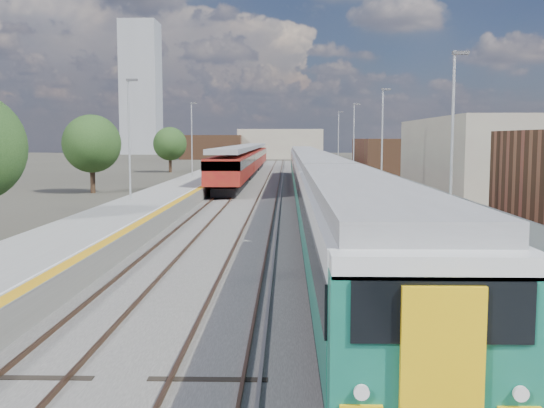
{
  "coord_description": "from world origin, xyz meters",
  "views": [
    {
      "loc": [
        -0.43,
        -5.31,
        4.86
      ],
      "look_at": [
        -1.03,
        20.34,
        2.2
      ],
      "focal_mm": 42.0,
      "sensor_mm": 36.0,
      "label": 1
    }
  ],
  "objects": [
    {
      "name": "ground",
      "position": [
        0.0,
        50.0,
        0.0
      ],
      "size": [
        320.0,
        320.0,
        0.0
      ],
      "primitive_type": "plane",
      "color": "#47443A",
      "rests_on": "ground"
    },
    {
      "name": "ballast_bed",
      "position": [
        -2.25,
        52.5,
        0.03
      ],
      "size": [
        10.5,
        155.0,
        0.06
      ],
      "primitive_type": "cube",
      "color": "#565451",
      "rests_on": "ground"
    },
    {
      "name": "tracks",
      "position": [
        -1.65,
        54.18,
        0.11
      ],
      "size": [
        8.96,
        160.0,
        0.17
      ],
      "color": "#4C3323",
      "rests_on": "ground"
    },
    {
      "name": "platform_right",
      "position": [
        5.28,
        52.49,
        0.54
      ],
      "size": [
        4.7,
        155.0,
        8.52
      ],
      "color": "slate",
      "rests_on": "ground"
    },
    {
      "name": "platform_left",
      "position": [
        -9.05,
        52.49,
        0.52
      ],
      "size": [
        4.3,
        155.0,
        8.52
      ],
      "color": "slate",
      "rests_on": "ground"
    },
    {
      "name": "buildings",
      "position": [
        -18.12,
        138.6,
        10.7
      ],
      "size": [
        72.0,
        185.5,
        40.0
      ],
      "color": "brown",
      "rests_on": "ground"
    },
    {
      "name": "green_train",
      "position": [
        1.5,
        41.98,
        2.2
      ],
      "size": [
        2.84,
        79.13,
        3.13
      ],
      "color": "black",
      "rests_on": "ground"
    },
    {
      "name": "red_train",
      "position": [
        -5.5,
        74.22,
        2.28
      ],
      "size": [
        3.05,
        61.87,
        3.86
      ],
      "color": "black",
      "rests_on": "ground"
    },
    {
      "name": "tree_b",
      "position": [
        -17.66,
        50.59,
        4.37
      ],
      "size": [
        5.13,
        5.13,
        6.95
      ],
      "color": "#382619",
      "rests_on": "ground"
    },
    {
      "name": "tree_c",
      "position": [
        -17.13,
        85.34,
        4.06
      ],
      "size": [
        4.77,
        4.77,
        6.46
      ],
      "color": "#382619",
      "rests_on": "ground"
    },
    {
      "name": "tree_d",
      "position": [
        23.25,
        58.72,
        4.19
      ],
      "size": [
        4.91,
        4.91,
        6.65
      ],
      "color": "#382619",
      "rests_on": "ground"
    }
  ]
}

